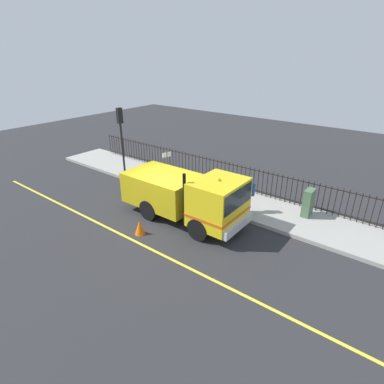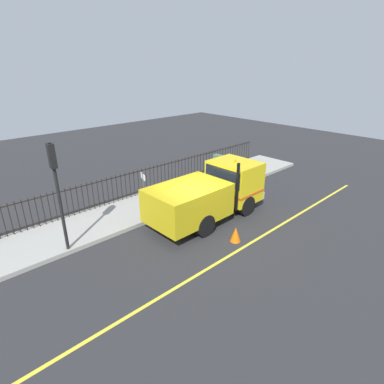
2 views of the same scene
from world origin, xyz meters
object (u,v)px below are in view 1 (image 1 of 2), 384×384
at_px(worker_standing, 249,191).
at_px(utility_cabinet, 308,203).
at_px(traffic_cone, 140,227).
at_px(traffic_light_near, 121,129).
at_px(work_truck, 189,195).
at_px(street_sign, 167,167).

height_order(worker_standing, utility_cabinet, worker_standing).
xyz_separation_m(worker_standing, traffic_cone, (-4.26, 2.77, -0.92)).
bearing_deg(traffic_cone, traffic_light_near, 54.19).
distance_m(worker_standing, traffic_cone, 5.17).
bearing_deg(work_truck, traffic_cone, -24.14).
relative_size(worker_standing, traffic_cone, 2.79).
bearing_deg(traffic_light_near, work_truck, 81.64).
bearing_deg(work_truck, utility_cabinet, 129.25).
distance_m(worker_standing, utility_cabinet, 2.73).
bearing_deg(traffic_light_near, worker_standing, 99.52).
xyz_separation_m(utility_cabinet, traffic_cone, (-5.61, 5.10, -0.51)).
xyz_separation_m(work_truck, worker_standing, (2.08, -1.81, -0.07)).
bearing_deg(street_sign, utility_cabinet, -74.73).
height_order(traffic_light_near, utility_cabinet, traffic_light_near).
distance_m(work_truck, traffic_light_near, 6.68).
bearing_deg(worker_standing, traffic_light_near, -52.35).
distance_m(worker_standing, street_sign, 4.57).
height_order(traffic_light_near, street_sign, traffic_light_near).
relative_size(worker_standing, traffic_light_near, 0.43).
xyz_separation_m(worker_standing, utility_cabinet, (1.35, -2.33, -0.42)).
relative_size(worker_standing, street_sign, 0.77).
bearing_deg(utility_cabinet, traffic_light_near, 99.87).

